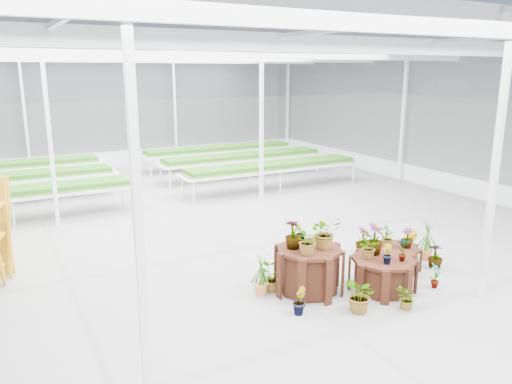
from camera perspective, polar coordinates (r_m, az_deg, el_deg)
name	(u,v)px	position (r m, az deg, el deg)	size (l,w,h in m)	color
ground_plane	(230,255)	(10.95, -3.00, -7.21)	(24.00, 24.00, 0.00)	gray
greenhouse_shell	(229,153)	(10.36, -3.16, 4.49)	(18.00, 24.00, 4.50)	white
steel_frame	(229,153)	(10.36, -3.16, 4.49)	(18.00, 24.00, 4.50)	silver
nursery_benches	(138,176)	(17.37, -13.31, 1.74)	(16.00, 7.00, 0.84)	silver
plinth_tall	(309,270)	(9.12, 6.06, -8.86)	(1.23, 1.23, 0.84)	#34160C
plinth_mid	(382,275)	(9.43, 14.24, -9.13)	(1.18, 1.18, 0.62)	#34160C
plinth_low	(396,257)	(10.59, 15.67, -7.21)	(0.97, 0.97, 0.44)	#34160C
nursery_plants	(351,254)	(9.51, 10.81, -7.00)	(4.31, 2.86, 1.43)	#235313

